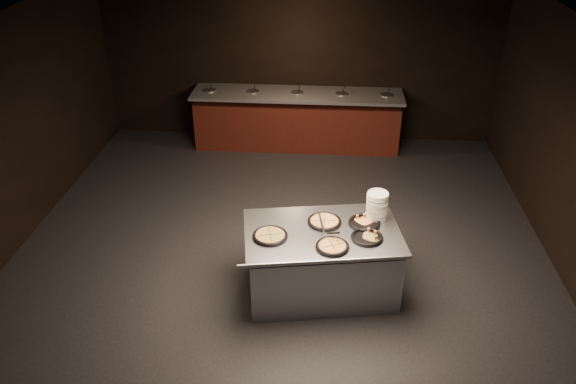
% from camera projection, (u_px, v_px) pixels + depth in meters
% --- Properties ---
extents(room, '(7.02, 8.02, 2.92)m').
position_uv_depth(room, '(279.00, 162.00, 6.50)').
color(room, black).
rests_on(room, ground).
extents(salad_bar, '(3.70, 0.83, 1.18)m').
position_uv_depth(salad_bar, '(297.00, 123.00, 10.08)').
color(salad_bar, '#4D1A12').
rests_on(salad_bar, ground).
extents(serving_counter, '(1.92, 1.41, 0.84)m').
position_uv_depth(serving_counter, '(321.00, 262.00, 6.57)').
color(serving_counter, silver).
rests_on(serving_counter, ground).
extents(plate_stack, '(0.25, 0.25, 0.33)m').
position_uv_depth(plate_stack, '(377.00, 206.00, 6.51)').
color(plate_stack, silver).
rests_on(plate_stack, serving_counter).
extents(pan_veggie_whole, '(0.39, 0.39, 0.04)m').
position_uv_depth(pan_veggie_whole, '(270.00, 235.00, 6.24)').
color(pan_veggie_whole, black).
rests_on(pan_veggie_whole, serving_counter).
extents(pan_cheese_whole, '(0.39, 0.39, 0.04)m').
position_uv_depth(pan_cheese_whole, '(324.00, 221.00, 6.49)').
color(pan_cheese_whole, black).
rests_on(pan_cheese_whole, serving_counter).
extents(pan_cheese_slices_a, '(0.37, 0.37, 0.04)m').
position_uv_depth(pan_cheese_slices_a, '(364.00, 223.00, 6.47)').
color(pan_cheese_slices_a, black).
rests_on(pan_cheese_slices_a, serving_counter).
extents(pan_cheese_slices_b, '(0.37, 0.37, 0.04)m').
position_uv_depth(pan_cheese_slices_b, '(332.00, 246.00, 6.06)').
color(pan_cheese_slices_b, black).
rests_on(pan_cheese_slices_b, serving_counter).
extents(pan_veggie_slices, '(0.36, 0.36, 0.04)m').
position_uv_depth(pan_veggie_slices, '(367.00, 237.00, 6.21)').
color(pan_veggie_slices, black).
rests_on(pan_veggie_slices, serving_counter).
extents(server_left, '(0.19, 0.35, 0.18)m').
position_uv_depth(server_left, '(320.00, 223.00, 6.35)').
color(server_left, silver).
rests_on(server_left, serving_counter).
extents(server_right, '(0.27, 0.27, 0.17)m').
position_uv_depth(server_right, '(336.00, 237.00, 6.11)').
color(server_right, silver).
rests_on(server_right, serving_counter).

